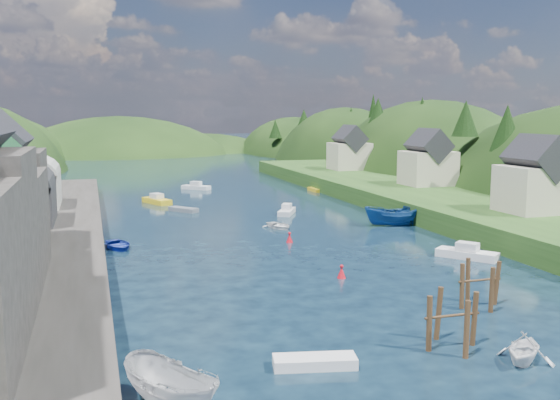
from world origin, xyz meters
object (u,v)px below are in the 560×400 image
object	(u,v)px
channel_buoy_far	(290,238)
piling_cluster_near	(452,326)
piling_cluster_far	(479,288)
channel_buoy_near	(342,272)

from	to	relation	value
channel_buoy_far	piling_cluster_near	bearing A→B (deg)	-90.12
piling_cluster_far	channel_buoy_near	size ratio (longest dim) A/B	3.32
piling_cluster_near	channel_buoy_near	xyz separation A→B (m)	(-0.15, 15.59, -0.82)
piling_cluster_near	channel_buoy_near	world-z (taller)	piling_cluster_near
channel_buoy_far	piling_cluster_far	bearing A→B (deg)	-76.00
channel_buoy_near	channel_buoy_far	world-z (taller)	same
channel_buoy_near	piling_cluster_near	bearing A→B (deg)	-89.43
channel_buoy_near	channel_buoy_far	size ratio (longest dim) A/B	1.00
piling_cluster_far	channel_buoy_far	bearing A→B (deg)	104.00
piling_cluster_near	channel_buoy_far	world-z (taller)	piling_cluster_near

